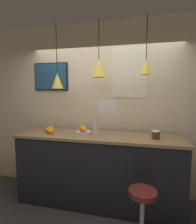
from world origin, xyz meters
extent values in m
cube|color=beige|center=(0.00, 1.15, 1.45)|extent=(8.00, 0.06, 2.90)
cube|color=black|center=(0.00, 0.71, 0.53)|extent=(2.46, 0.61, 1.06)
cube|color=olive|center=(0.00, 0.71, 1.08)|extent=(2.50, 0.65, 0.04)
cylinder|color=#B7B7BC|center=(0.66, 0.13, 0.29)|extent=(0.05, 0.05, 0.55)
cylinder|color=#5B1E19|center=(0.66, 0.13, 0.60)|extent=(0.32, 0.32, 0.06)
cylinder|color=beige|center=(-0.22, 0.68, 1.12)|extent=(0.22, 0.22, 0.05)
sphere|color=orange|center=(-0.26, 0.68, 1.19)|extent=(0.07, 0.07, 0.07)
sphere|color=orange|center=(-0.22, 0.66, 1.19)|extent=(0.09, 0.09, 0.09)
sphere|color=orange|center=(-0.25, 0.74, 1.19)|extent=(0.08, 0.08, 0.08)
sphere|color=orange|center=(-0.19, 0.62, 1.18)|extent=(0.07, 0.07, 0.07)
sphere|color=orange|center=(-0.21, 0.67, 1.19)|extent=(0.08, 0.08, 0.08)
sphere|color=orange|center=(-0.76, 0.70, 1.13)|extent=(0.07, 0.07, 0.07)
sphere|color=orange|center=(-0.73, 0.59, 1.14)|extent=(0.08, 0.08, 0.08)
sphere|color=orange|center=(-0.81, 0.68, 1.14)|extent=(0.08, 0.08, 0.08)
sphere|color=orange|center=(-0.82, 0.68, 1.14)|extent=(0.08, 0.08, 0.08)
sphere|color=orange|center=(-0.82, 0.79, 1.14)|extent=(0.08, 0.08, 0.08)
sphere|color=orange|center=(-0.86, 0.72, 1.14)|extent=(0.08, 0.08, 0.08)
cylinder|color=silver|center=(-0.02, 0.68, 1.20)|extent=(0.06, 0.06, 0.21)
cylinder|color=silver|center=(-0.02, 0.68, 1.34)|extent=(0.03, 0.03, 0.05)
cylinder|color=#562D19|center=(0.83, 0.68, 1.15)|extent=(0.11, 0.11, 0.10)
cylinder|color=white|center=(0.83, 0.68, 1.21)|extent=(0.11, 0.11, 0.01)
cylinder|color=black|center=(-0.68, 0.77, 2.42)|extent=(0.01, 0.01, 0.76)
cone|color=gold|center=(-0.68, 0.77, 1.92)|extent=(0.18, 0.18, 0.24)
sphere|color=#F9EFCC|center=(-0.68, 0.77, 1.82)|extent=(0.04, 0.04, 0.04)
cylinder|color=black|center=(0.00, 0.77, 2.52)|extent=(0.01, 0.01, 0.57)
cone|color=gold|center=(0.00, 0.77, 2.10)|extent=(0.21, 0.21, 0.27)
sphere|color=#F9EFCC|center=(0.00, 0.77, 1.98)|extent=(0.04, 0.04, 0.04)
cylinder|color=black|center=(0.68, 0.77, 2.50)|extent=(0.01, 0.01, 0.61)
cone|color=gold|center=(0.68, 0.77, 2.09)|extent=(0.14, 0.14, 0.21)
sphere|color=#F9EFCC|center=(0.68, 0.77, 2.01)|extent=(0.04, 0.04, 0.04)
cube|color=black|center=(-0.96, 1.10, 2.02)|extent=(0.63, 0.04, 0.48)
cube|color=navy|center=(-0.96, 1.08, 2.02)|extent=(0.60, 0.01, 0.45)
cube|color=white|center=(0.17, 0.47, 1.56)|extent=(0.24, 0.01, 0.17)
cube|color=beige|center=(0.42, 1.11, 2.05)|extent=(0.58, 0.01, 0.79)
camera|label=1|loc=(0.60, -1.82, 1.75)|focal=28.00mm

